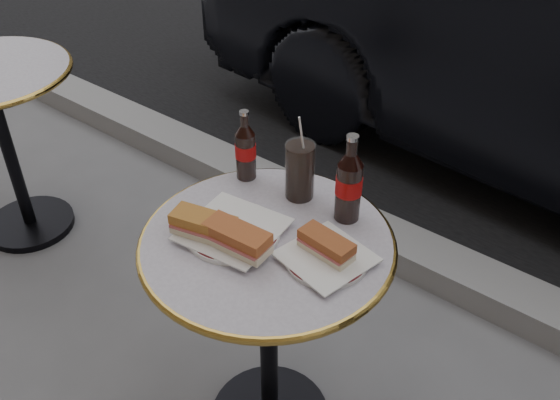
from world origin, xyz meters
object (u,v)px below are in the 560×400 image
Objects in this scene: plate_left at (233,232)px; cola_bottle_right at (349,178)px; plate_right at (326,259)px; cola_glass at (300,170)px; cola_bottle_left at (245,145)px; bistro_table at (269,341)px.

cola_bottle_right reaches higher than plate_left.
cola_bottle_right is (-0.05, 0.16, 0.11)m from plate_right.
cola_glass is (-0.20, 0.16, 0.07)m from plate_right.
plate_left is 0.26m from cola_bottle_left.
plate_left is at bearing -155.59° from bistro_table.
plate_right is 0.95× the size of cola_bottle_left.
cola_bottle_right reaches higher than bistro_table.
bistro_table is 3.80× the size of plate_right.
cola_bottle_right is 1.50× the size of cola_glass.
plate_left is at bearing -57.05° from cola_bottle_left.
cola_bottle_left is at bearing -173.55° from cola_glass.
cola_bottle_left is at bearing -176.55° from cola_bottle_right.
plate_left is at bearing -98.35° from cola_glass.
bistro_table is 3.09× the size of cola_bottle_right.
bistro_table is at bearing -118.45° from cola_bottle_right.
plate_right is 0.27m from cola_glass.
cola_bottle_left is at bearing 158.33° from plate_right.
cola_bottle_left is 1.28× the size of cola_glass.
cola_bottle_right is (0.31, 0.02, 0.02)m from cola_bottle_left.
cola_glass reaches higher than plate_left.
cola_bottle_right is at bearing 0.05° from cola_glass.
cola_bottle_right is (0.18, 0.22, 0.11)m from plate_left.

